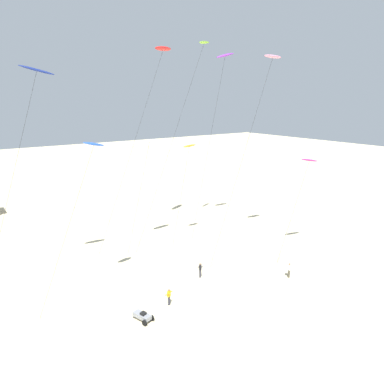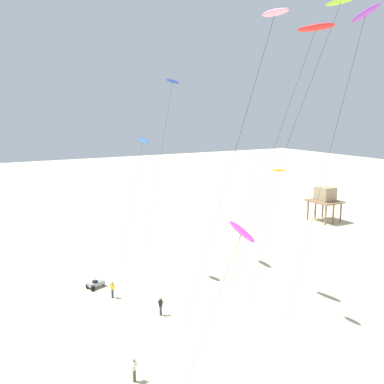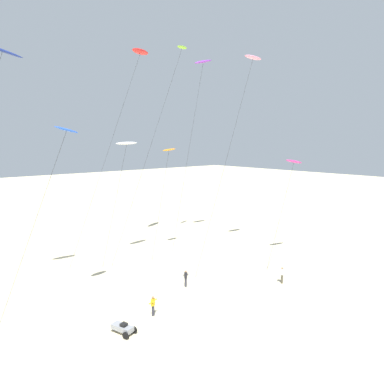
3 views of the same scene
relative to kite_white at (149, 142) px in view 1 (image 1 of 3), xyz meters
The scene contains 14 objects.
ground_plane 19.16m from the kite_white, 93.62° to the right, with size 260.00×260.00×0.00m, color beige.
kite_white is the anchor object (origin of this frame).
kite_pink 17.36m from the kite_white, 35.29° to the right, with size 10.81×1.41×23.83m.
kite_navy 15.04m from the kite_white, 167.97° to the right, with size 8.66×1.07×21.88m.
kite_blue 12.60m from the kite_white, 141.62° to the right, with size 7.31×1.16×15.30m.
kite_red 12.08m from the kite_white, 35.87° to the left, with size 12.24×2.38×25.44m.
kite_purple 15.52m from the kite_white, ahead, with size 7.13×1.19×24.96m.
kite_magenta 19.45m from the kite_white, 40.17° to the right, with size 6.56×1.01×12.15m.
kite_orange 5.18m from the kite_white, 18.41° to the right, with size 3.88×0.67×13.28m.
kite_lime 14.07m from the kite_white, ahead, with size 12.51×1.79×26.20m.
kite_flyer_nearest 19.16m from the kite_white, 112.66° to the right, with size 0.70×0.69×1.67m.
kite_flyer_middle 16.61m from the kite_white, 89.46° to the right, with size 0.67×0.69×1.67m.
kite_flyer_furthest 22.08m from the kite_white, 63.70° to the right, with size 0.66×0.68×1.67m.
beach_buggy 21.05m from the kite_white, 121.98° to the right, with size 1.38×2.13×0.82m.
Camera 1 is at (-19.75, -24.99, 18.69)m, focal length 32.85 mm.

